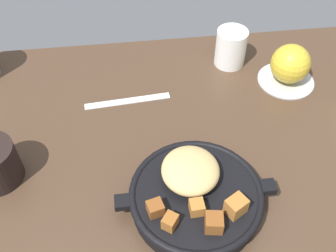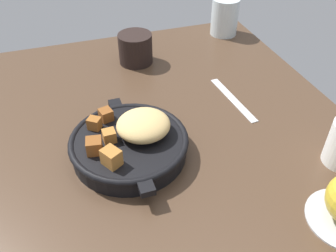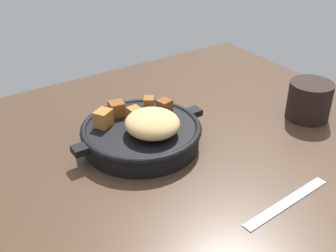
% 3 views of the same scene
% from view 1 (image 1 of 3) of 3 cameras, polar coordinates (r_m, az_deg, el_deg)
% --- Properties ---
extents(ground_plane, '(0.91, 0.78, 0.02)m').
position_cam_1_polar(ground_plane, '(0.70, 0.97, -7.58)').
color(ground_plane, '#473323').
extents(cast_iron_skillet, '(0.25, 0.21, 0.08)m').
position_cam_1_polar(cast_iron_skillet, '(0.64, 3.93, -9.71)').
color(cast_iron_skillet, black).
rests_on(cast_iron_skillet, ground_plane).
extents(saucer_plate, '(0.12, 0.12, 0.01)m').
position_cam_1_polar(saucer_plate, '(0.89, 16.52, 6.36)').
color(saucer_plate, '#B7BABF').
rests_on(saucer_plate, ground_plane).
extents(red_apple, '(0.08, 0.08, 0.08)m').
position_cam_1_polar(red_apple, '(0.86, 17.14, 8.52)').
color(red_apple, gold).
rests_on(red_apple, saucer_plate).
extents(butter_knife, '(0.17, 0.03, 0.00)m').
position_cam_1_polar(butter_knife, '(0.81, -5.81, 3.62)').
color(butter_knife, silver).
rests_on(butter_knife, ground_plane).
extents(white_creamer_pitcher, '(0.07, 0.07, 0.08)m').
position_cam_1_polar(white_creamer_pitcher, '(0.88, 8.99, 11.04)').
color(white_creamer_pitcher, white).
rests_on(white_creamer_pitcher, ground_plane).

